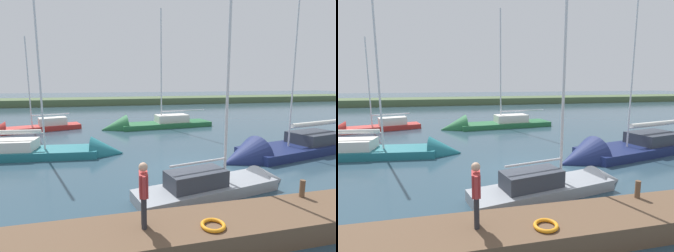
# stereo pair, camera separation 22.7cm
# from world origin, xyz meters

# --- Properties ---
(ground_plane) EXTENTS (200.00, 200.00, 0.00)m
(ground_plane) POSITION_xyz_m (0.00, 0.00, 0.00)
(ground_plane) COLOR #2D4756
(far_shoreline) EXTENTS (180.00, 8.00, 2.40)m
(far_shoreline) POSITION_xyz_m (0.00, -41.42, 0.00)
(far_shoreline) COLOR #4C603D
(far_shoreline) RESTS_ON ground_plane
(dock_pier) EXTENTS (21.24, 1.87, 0.65)m
(dock_pier) POSITION_xyz_m (0.00, 5.84, 0.32)
(dock_pier) COLOR brown
(dock_pier) RESTS_ON ground_plane
(mooring_post_far) EXTENTS (0.17, 0.17, 0.57)m
(mooring_post_far) POSITION_xyz_m (-2.12, 5.18, 0.93)
(mooring_post_far) COLOR brown
(mooring_post_far) RESTS_ON dock_pier
(life_ring_buoy) EXTENTS (0.66, 0.66, 0.10)m
(life_ring_buoy) POSITION_xyz_m (1.43, 6.21, 0.70)
(life_ring_buoy) COLOR orange
(life_ring_buoy) RESTS_ON dock_pier
(sailboat_inner_slip) EXTENTS (8.84, 2.99, 9.94)m
(sailboat_inner_slip) POSITION_xyz_m (6.68, -4.28, 0.16)
(sailboat_inner_slip) COLOR #1E6B75
(sailboat_inner_slip) RESTS_ON ground_plane
(sailboat_far_right) EXTENTS (10.77, 3.67, 12.19)m
(sailboat_far_right) POSITION_xyz_m (0.18, -12.72, 0.15)
(sailboat_far_right) COLOR #236638
(sailboat_far_right) RESTS_ON ground_plane
(sailboat_outer_mooring) EXTENTS (7.10, 3.04, 8.93)m
(sailboat_outer_mooring) POSITION_xyz_m (-0.59, 2.79, 0.12)
(sailboat_outer_mooring) COLOR gray
(sailboat_outer_mooring) RESTS_ON ground_plane
(sailboat_far_left) EXTENTS (10.85, 4.88, 10.92)m
(sailboat_far_left) POSITION_xyz_m (-6.18, -1.29, 0.15)
(sailboat_far_left) COLOR navy
(sailboat_far_left) RESTS_ON ground_plane
(sailboat_near_dock) EXTENTS (8.05, 4.18, 9.07)m
(sailboat_near_dock) POSITION_xyz_m (10.72, -13.36, 0.16)
(sailboat_near_dock) COLOR #B22823
(sailboat_near_dock) RESTS_ON ground_plane
(person_on_dock) EXTENTS (0.26, 0.65, 1.73)m
(person_on_dock) POSITION_xyz_m (3.17, 5.76, 1.65)
(person_on_dock) COLOR #28282D
(person_on_dock) RESTS_ON dock_pier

